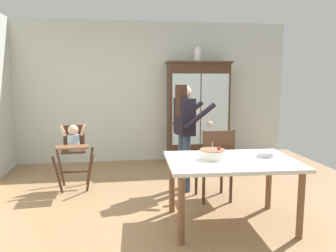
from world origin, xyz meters
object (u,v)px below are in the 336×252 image
birthday_cake (212,154)px  dining_chair_far_side (216,160)px  dining_table (231,168)px  ceramic_vase (197,55)px  high_chair_with_toddler (74,145)px  china_cabinet (198,112)px  adult_person (185,124)px  serving_bowl (265,154)px

birthday_cake → dining_chair_far_side: bearing=69.7°
dining_table → dining_chair_far_side: bearing=86.6°
ceramic_vase → dining_table: size_ratio=0.19×
high_chair_with_toddler → dining_table: bearing=-43.4°
china_cabinet → adult_person: china_cabinet is taller
serving_bowl → birthday_cake: bearing=-178.4°
china_cabinet → high_chair_with_toddler: size_ratio=2.04×
serving_bowl → dining_chair_far_side: 0.77m
high_chair_with_toddler → serving_bowl: 2.71m
china_cabinet → birthday_cake: china_cabinet is taller
high_chair_with_toddler → china_cabinet: bearing=27.6°
high_chair_with_toddler → birthday_cake: (1.66, -1.48, 0.14)m
china_cabinet → serving_bowl: (0.10, -2.80, -0.21)m
serving_bowl → adult_person: bearing=121.2°
high_chair_with_toddler → dining_chair_far_side: dining_chair_far_side is taller
ceramic_vase → high_chair_with_toddler: ceramic_vase is taller
china_cabinet → adult_person: (-0.60, -1.66, -0.00)m
high_chair_with_toddler → dining_table: (1.86, -1.53, -0.01)m
adult_person → serving_bowl: (0.69, -1.15, -0.20)m
china_cabinet → dining_table: (-0.32, -2.87, -0.33)m
adult_person → dining_chair_far_side: 0.73m
china_cabinet → dining_chair_far_side: china_cabinet is taller
ceramic_vase → birthday_cake: size_ratio=0.96×
adult_person → birthday_cake: (0.07, -1.16, -0.17)m
high_chair_with_toddler → serving_bowl: (2.28, -1.46, 0.11)m
china_cabinet → ceramic_vase: bearing=171.0°
china_cabinet → dining_table: china_cabinet is taller
china_cabinet → adult_person: size_ratio=1.26×
birthday_cake → serving_bowl: bearing=1.6°
ceramic_vase → adult_person: bearing=-109.0°
dining_table → serving_bowl: 0.45m
dining_table → serving_bowl: size_ratio=8.01×
ceramic_vase → dining_table: ceramic_vase is taller
ceramic_vase → serving_bowl: (0.12, -2.81, -1.29)m
dining_chair_far_side → serving_bowl: bearing=119.2°
birthday_cake → serving_bowl: size_ratio=1.56×
dining_table → serving_bowl: bearing=9.3°
high_chair_with_toddler → adult_person: adult_person is taller
dining_table → serving_bowl: (0.42, 0.07, 0.12)m
adult_person → birthday_cake: size_ratio=5.47×
china_cabinet → dining_chair_far_side: (-0.28, -2.16, -0.42)m
china_cabinet → ceramic_vase: size_ratio=7.17×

